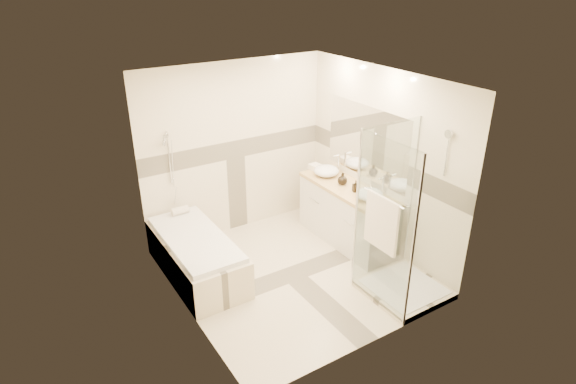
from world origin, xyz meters
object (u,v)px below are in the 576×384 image
vessel_sink_far (370,194)px  amenity_bottle_b (342,179)px  vanity (347,214)px  bathtub (196,254)px  amenity_bottle_a (355,186)px  vessel_sink_near (326,171)px  shower_enclosure (396,257)px

vessel_sink_far → amenity_bottle_b: size_ratio=2.06×
vessel_sink_far → vanity: bearing=87.5°
bathtub → vanity: 2.18m
vessel_sink_far → amenity_bottle_a: size_ratio=2.26×
vanity → vessel_sink_near: vessel_sink_near is taller
amenity_bottle_b → amenity_bottle_a: bearing=-90.0°
vessel_sink_near → bathtub: bearing=-176.0°
amenity_bottle_a → amenity_bottle_b: (0.00, 0.28, 0.01)m
shower_enclosure → vessel_sink_near: (0.27, 1.77, 0.42)m
shower_enclosure → amenity_bottle_b: 1.48m
amenity_bottle_b → vessel_sink_far: bearing=-90.0°
vessel_sink_far → vessel_sink_near: bearing=90.0°
shower_enclosure → amenity_bottle_b: bearing=78.9°
bathtub → vessel_sink_near: size_ratio=4.63×
vanity → shower_enclosure: shower_enclosure is taller
vessel_sink_near → shower_enclosure: bearing=-98.8°
bathtub → vessel_sink_near: bearing=4.0°
amenity_bottle_a → amenity_bottle_b: amenity_bottle_b is taller
amenity_bottle_a → bathtub: bearing=166.5°
vessel_sink_near → vessel_sink_far: 0.95m
vessel_sink_near → amenity_bottle_a: size_ratio=2.32×
vessel_sink_near → vanity: bearing=-87.7°
vessel_sink_far → amenity_bottle_b: bearing=90.0°
bathtub → shower_enclosure: (1.86, -1.62, 0.20)m
bathtub → shower_enclosure: size_ratio=0.83×
vanity → amenity_bottle_a: size_ratio=10.23×
shower_enclosure → amenity_bottle_a: shower_enclosure is taller
shower_enclosure → amenity_bottle_a: 1.22m
vanity → vessel_sink_far: size_ratio=4.53×
bathtub → amenity_bottle_a: 2.28m
vanity → amenity_bottle_a: amenity_bottle_a is taller
bathtub → amenity_bottle_a: (2.13, -0.51, 0.62)m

